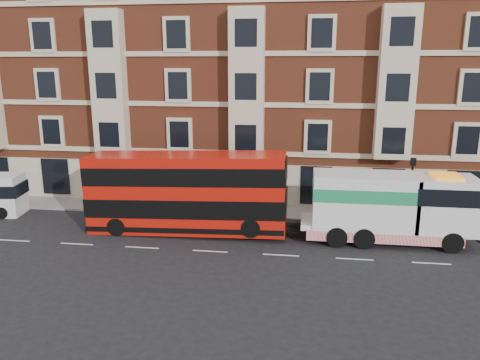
% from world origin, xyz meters
% --- Properties ---
extents(ground, '(120.00, 120.00, 0.00)m').
position_xyz_m(ground, '(0.00, 0.00, 0.00)').
color(ground, black).
rests_on(ground, ground).
extents(sidewalk, '(90.00, 3.00, 0.15)m').
position_xyz_m(sidewalk, '(0.00, 7.50, 0.07)').
color(sidewalk, slate).
rests_on(sidewalk, ground).
extents(victorian_terrace, '(45.00, 12.00, 20.40)m').
position_xyz_m(victorian_terrace, '(0.50, 15.00, 10.07)').
color(victorian_terrace, brown).
rests_on(victorian_terrace, ground).
extents(lamp_post_west, '(0.35, 0.15, 4.35)m').
position_xyz_m(lamp_post_west, '(-6.00, 6.20, 2.68)').
color(lamp_post_west, black).
rests_on(lamp_post_west, sidewalk).
extents(lamp_post_east, '(0.35, 0.15, 4.35)m').
position_xyz_m(lamp_post_east, '(12.00, 6.20, 2.68)').
color(lamp_post_east, black).
rests_on(lamp_post_east, sidewalk).
extents(double_decker_bus, '(12.29, 2.82, 4.97)m').
position_xyz_m(double_decker_bus, '(-2.04, 2.93, 2.64)').
color(double_decker_bus, red).
rests_on(double_decker_bus, ground).
extents(tow_truck, '(9.84, 2.91, 4.10)m').
position_xyz_m(tow_truck, '(10.02, 2.93, 2.17)').
color(tow_truck, white).
rests_on(tow_truck, ground).
extents(pedestrian, '(0.73, 0.73, 1.71)m').
position_xyz_m(pedestrian, '(-9.71, 7.95, 1.00)').
color(pedestrian, '#1D1C39').
rests_on(pedestrian, sidewalk).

